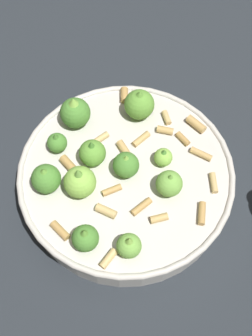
# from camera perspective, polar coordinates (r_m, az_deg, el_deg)

# --- Properties ---
(ground_plane) EXTENTS (2.40, 2.40, 0.00)m
(ground_plane) POSITION_cam_1_polar(r_m,az_deg,el_deg) (0.67, -0.00, -2.76)
(ground_plane) COLOR #23282D
(cooking_pan) EXTENTS (0.32, 0.32, 0.12)m
(cooking_pan) POSITION_cam_1_polar(r_m,az_deg,el_deg) (0.63, -0.32, -1.18)
(cooking_pan) COLOR beige
(cooking_pan) RESTS_ON ground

